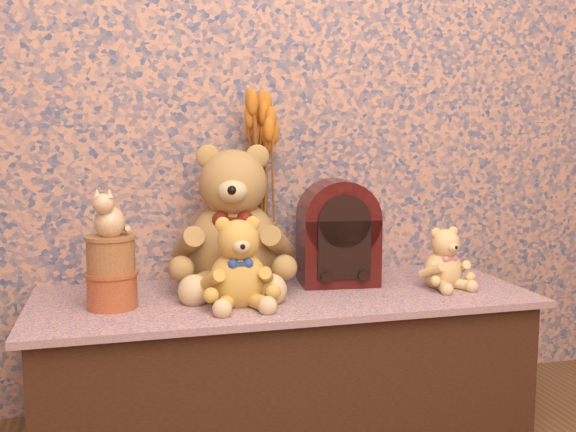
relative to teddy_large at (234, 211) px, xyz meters
name	(u,v)px	position (x,y,z in m)	size (l,w,h in m)	color
display_shelf	(284,361)	(0.13, -0.12, -0.45)	(1.47, 0.57, 0.42)	#3C447C
teddy_large	(234,211)	(0.00, 0.00, 0.00)	(0.38, 0.45, 0.47)	olive
teddy_medium	(238,257)	(-0.02, -0.21, -0.10)	(0.21, 0.25, 0.27)	gold
teddy_small	(443,255)	(0.63, -0.17, -0.14)	(0.16, 0.19, 0.20)	tan
cathedral_radio	(338,232)	(0.33, -0.03, -0.07)	(0.24, 0.17, 0.33)	#36090A
ceramic_vase	(259,252)	(0.09, 0.06, -0.14)	(0.11, 0.11, 0.19)	tan
dried_stalks	(258,160)	(0.09, 0.06, 0.15)	(0.21, 0.21, 0.40)	orange
biscuit_tin_lower	(112,290)	(-0.37, -0.15, -0.19)	(0.13, 0.13, 0.10)	#C37639
biscuit_tin_upper	(111,255)	(-0.37, -0.15, -0.09)	(0.13, 0.13, 0.10)	tan
cat_figurine	(109,212)	(-0.37, -0.15, 0.03)	(0.10, 0.11, 0.14)	silver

